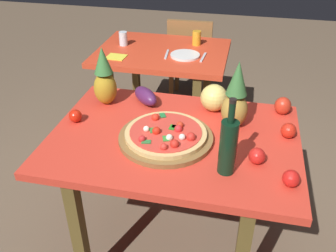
% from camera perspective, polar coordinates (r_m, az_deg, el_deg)
% --- Properties ---
extents(ground_plane, '(10.00, 10.00, 0.00)m').
position_cam_1_polar(ground_plane, '(2.35, 0.76, -16.95)').
color(ground_plane, brown).
extents(display_table, '(1.24, 0.88, 0.75)m').
position_cam_1_polar(display_table, '(1.90, 0.91, -3.79)').
color(display_table, brown).
rests_on(display_table, ground_plane).
extents(background_table, '(1.01, 0.76, 0.75)m').
position_cam_1_polar(background_table, '(2.95, -0.88, 9.54)').
color(background_table, brown).
rests_on(background_table, ground_plane).
extents(dining_chair, '(0.41, 0.41, 0.85)m').
position_cam_1_polar(dining_chair, '(3.54, 3.49, 10.71)').
color(dining_chair, brown).
rests_on(dining_chair, ground_plane).
extents(pizza_board, '(0.46, 0.46, 0.02)m').
position_cam_1_polar(pizza_board, '(1.81, -0.35, -1.83)').
color(pizza_board, brown).
rests_on(pizza_board, display_table).
extents(pizza, '(0.40, 0.40, 0.06)m').
position_cam_1_polar(pizza, '(1.79, -0.29, -1.16)').
color(pizza, '#D9B26B').
rests_on(pizza, pizza_board).
extents(wine_bottle, '(0.08, 0.08, 0.36)m').
position_cam_1_polar(wine_bottle, '(1.56, 9.29, -3.03)').
color(wine_bottle, black).
rests_on(wine_bottle, display_table).
extents(pineapple_left, '(0.13, 0.13, 0.36)m').
position_cam_1_polar(pineapple_left, '(1.88, 10.42, 4.22)').
color(pineapple_left, '#AC8737').
rests_on(pineapple_left, display_table).
extents(pineapple_right, '(0.13, 0.13, 0.34)m').
position_cam_1_polar(pineapple_right, '(2.10, -9.82, 7.17)').
color(pineapple_right, '#AE8821').
rests_on(pineapple_right, display_table).
extents(melon, '(0.15, 0.15, 0.15)m').
position_cam_1_polar(melon, '(2.05, 7.13, 4.37)').
color(melon, '#E4CF69').
rests_on(melon, display_table).
extents(bell_pepper, '(0.09, 0.09, 0.10)m').
position_cam_1_polar(bell_pepper, '(2.11, 17.34, 3.01)').
color(bell_pepper, red).
rests_on(bell_pepper, display_table).
extents(eggplant, '(0.20, 0.21, 0.09)m').
position_cam_1_polar(eggplant, '(2.12, -3.49, 4.66)').
color(eggplant, '#4D1F4D').
rests_on(eggplant, display_table).
extents(tomato_at_corner, '(0.07, 0.07, 0.07)m').
position_cam_1_polar(tomato_at_corner, '(2.00, -14.15, 1.53)').
color(tomato_at_corner, red).
rests_on(tomato_at_corner, display_table).
extents(tomato_beside_pepper, '(0.08, 0.08, 0.08)m').
position_cam_1_polar(tomato_beside_pepper, '(1.69, 13.60, -4.52)').
color(tomato_beside_pepper, red).
rests_on(tomato_beside_pepper, display_table).
extents(tomato_near_board, '(0.08, 0.08, 0.08)m').
position_cam_1_polar(tomato_near_board, '(1.91, 18.15, -0.68)').
color(tomato_near_board, red).
rests_on(tomato_near_board, display_table).
extents(tomato_by_bottle, '(0.07, 0.07, 0.07)m').
position_cam_1_polar(tomato_by_bottle, '(1.61, 18.52, -7.71)').
color(tomato_by_bottle, red).
rests_on(tomato_by_bottle, display_table).
extents(drinking_glass_juice, '(0.07, 0.07, 0.11)m').
position_cam_1_polar(drinking_glass_juice, '(3.01, 4.45, 13.42)').
color(drinking_glass_juice, orange).
rests_on(drinking_glass_juice, background_table).
extents(drinking_glass_water, '(0.07, 0.07, 0.11)m').
position_cam_1_polar(drinking_glass_water, '(3.02, -6.95, 13.29)').
color(drinking_glass_water, silver).
rests_on(drinking_glass_water, background_table).
extents(dinner_plate, '(0.22, 0.22, 0.02)m').
position_cam_1_polar(dinner_plate, '(2.79, 2.66, 10.89)').
color(dinner_plate, white).
rests_on(dinner_plate, background_table).
extents(fork_utensil, '(0.03, 0.18, 0.01)m').
position_cam_1_polar(fork_utensil, '(2.82, -0.20, 11.05)').
color(fork_utensil, silver).
rests_on(fork_utensil, background_table).
extents(knife_utensil, '(0.03, 0.18, 0.01)m').
position_cam_1_polar(knife_utensil, '(2.78, 5.55, 10.55)').
color(knife_utensil, silver).
rests_on(knife_utensil, background_table).
extents(napkin_folded, '(0.15, 0.13, 0.01)m').
position_cam_1_polar(napkin_folded, '(2.80, -8.03, 10.55)').
color(napkin_folded, yellow).
rests_on(napkin_folded, background_table).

